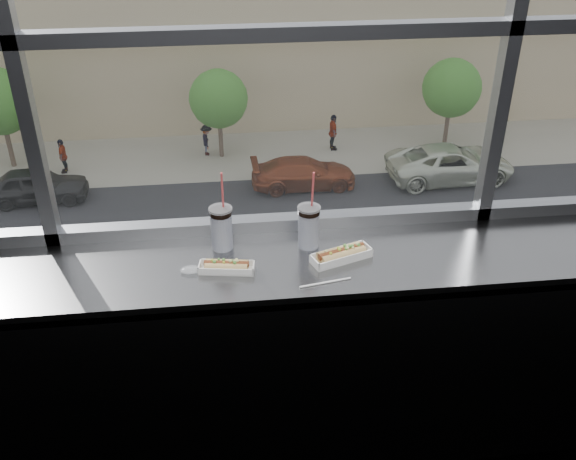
{
  "coord_description": "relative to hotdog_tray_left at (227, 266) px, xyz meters",
  "views": [
    {
      "loc": [
        -0.24,
        -1.07,
        2.62
      ],
      "look_at": [
        0.03,
        1.23,
        1.25
      ],
      "focal_mm": 40.0,
      "sensor_mm": 36.0,
      "label": 1
    }
  ],
  "objects": [
    {
      "name": "car_near_d",
      "position": [
        5.29,
        16.33,
        -11.09
      ],
      "size": [
        2.85,
        5.99,
        1.94
      ],
      "primitive_type": "imported",
      "rotation": [
        0.0,
        0.0,
        1.5
      ],
      "color": "white",
      "rests_on": "street_asphalt"
    },
    {
      "name": "pedestrian_b",
      "position": [
        -0.59,
        28.59,
        -11.12
      ],
      "size": [
        0.64,
        0.86,
        1.93
      ],
      "primitive_type": "imported",
      "rotation": [
        0.0,
        0.0,
        1.57
      ],
      "color": "#66605B",
      "rests_on": "far_sidewalk"
    },
    {
      "name": "car_far_a",
      "position": [
        -8.16,
        24.33,
        -11.05
      ],
      "size": [
        2.78,
        6.2,
        2.03
      ],
      "primitive_type": "imported",
      "rotation": [
        0.0,
        0.0,
        1.61
      ],
      "color": "black",
      "rests_on": "street_asphalt"
    },
    {
      "name": "car_far_c",
      "position": [
        10.84,
        24.33,
        -10.95
      ],
      "size": [
        3.1,
        6.79,
        2.22
      ],
      "primitive_type": "imported",
      "rotation": [
        0.0,
        0.0,
        1.62
      ],
      "color": "beige",
      "rests_on": "street_asphalt"
    },
    {
      "name": "tree_right",
      "position": [
        11.98,
        28.33,
        -8.94
      ],
      "size": [
        3.01,
        3.01,
        4.7
      ],
      "color": "#47382B",
      "rests_on": "far_sidewalk"
    },
    {
      "name": "car_near_c",
      "position": [
        1.13,
        16.33,
        -10.98
      ],
      "size": [
        3.08,
        6.64,
        2.16
      ],
      "primitive_type": "imported",
      "rotation": [
        0.0,
        0.0,
        1.63
      ],
      "color": "maroon",
      "rests_on": "street_asphalt"
    },
    {
      "name": "soda_cup_right",
      "position": [
        0.37,
        0.16,
        0.09
      ],
      "size": [
        0.1,
        0.1,
        0.37
      ],
      "color": "white",
      "rests_on": "counter"
    },
    {
      "name": "wrapper",
      "position": [
        -0.15,
        0.01,
        -0.01
      ],
      "size": [
        0.09,
        0.07,
        0.02
      ],
      "primitive_type": "ellipsoid",
      "color": "silver",
      "rests_on": "counter"
    },
    {
      "name": "soda_cup_left",
      "position": [
        -0.01,
        0.19,
        0.09
      ],
      "size": [
        0.1,
        0.1,
        0.38
      ],
      "color": "white",
      "rests_on": "counter"
    },
    {
      "name": "plaza_ground",
      "position": [
        0.24,
        43.83,
        -12.12
      ],
      "size": [
        120.0,
        120.0,
        0.0
      ],
      "primitive_type": "plane",
      "color": "gray",
      "rests_on": "ground"
    },
    {
      "name": "far_building",
      "position": [
        0.24,
        38.33,
        -8.12
      ],
      "size": [
        50.0,
        14.0,
        8.0
      ],
      "primitive_type": "cube",
      "color": "tan",
      "rests_on": "plaza_ground"
    },
    {
      "name": "car_far_b",
      "position": [
        3.84,
        24.33,
        -11.13
      ],
      "size": [
        2.46,
        5.66,
        1.87
      ],
      "primitive_type": "imported",
      "rotation": [
        0.0,
        0.0,
        1.59
      ],
      "color": "maroon",
      "rests_on": "street_asphalt"
    },
    {
      "name": "pedestrian_a",
      "position": [
        -7.51,
        27.3,
        -11.05
      ],
      "size": [
        0.69,
        0.92,
        2.06
      ],
      "primitive_type": "imported",
      "rotation": [
        0.0,
        0.0,
        4.71
      ],
      "color": "#66605B",
      "rests_on": "far_sidewalk"
    },
    {
      "name": "hotdog_tray_left",
      "position": [
        0.0,
        0.0,
        0.0
      ],
      "size": [
        0.24,
        0.11,
        0.06
      ],
      "rotation": [
        0.0,
        0.0,
        -0.16
      ],
      "color": "white",
      "rests_on": "counter"
    },
    {
      "name": "counter",
      "position": [
        0.24,
        0.05,
        -0.05
      ],
      "size": [
        6.0,
        0.55,
        0.06
      ],
      "primitive_type": "cube",
      "color": "gray",
      "rests_on": "ground"
    },
    {
      "name": "street_asphalt",
      "position": [
        0.24,
        20.33,
        -12.09
      ],
      "size": [
        80.0,
        10.0,
        0.06
      ],
      "primitive_type": "cube",
      "color": "black",
      "rests_on": "plaza_ground"
    },
    {
      "name": "loose_straw",
      "position": [
        0.4,
        -0.14,
        -0.02
      ],
      "size": [
        0.22,
        0.05,
        0.01
      ],
      "primitive_type": "cylinder",
      "rotation": [
        0.0,
        1.57,
        0.18
      ],
      "color": "white",
      "rests_on": "counter"
    },
    {
      "name": "tree_center",
      "position": [
        0.13,
        28.33,
        -9.03
      ],
      "size": [
        2.92,
        2.92,
        4.56
      ],
      "color": "#47382B",
      "rests_on": "far_sidewalk"
    },
    {
      "name": "hotdog_tray_right",
      "position": [
        0.49,
        0.03,
        0.0
      ],
      "size": [
        0.28,
        0.17,
        0.07
      ],
      "rotation": [
        0.0,
        0.0,
        0.35
      ],
      "color": "white",
      "rests_on": "counter"
    },
    {
      "name": "pedestrian_c",
      "position": [
        5.95,
        28.49,
        -10.94
      ],
      "size": [
        0.76,
        1.02,
        2.29
      ],
      "primitive_type": "imported",
      "rotation": [
        0.0,
        0.0,
        1.57
      ],
      "color": "#66605B",
      "rests_on": "far_sidewalk"
    },
    {
      "name": "far_sidewalk",
      "position": [
        0.24,
        28.33,
        -12.1
      ],
      "size": [
        80.0,
        6.0,
        0.04
      ],
      "primitive_type": "cube",
      "color": "gray",
      "rests_on": "plaza_ground"
    },
    {
      "name": "counter_fascia",
      "position": [
        0.24,
        -0.2,
        -0.57
      ],
      "size": [
        6.0,
        0.04,
        1.04
      ],
      "primitive_type": "cube",
      "color": "gray",
      "rests_on": "ground"
    },
    {
      "name": "wall_back_lower",
      "position": [
        0.24,
        0.33,
        -0.57
      ],
      "size": [
        6.0,
        0.0,
        6.0
      ],
      "primitive_type": "plane",
      "rotation": [
        1.57,
        0.0,
        0.0
      ],
      "color": "black",
      "rests_on": "ground"
    }
  ]
}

